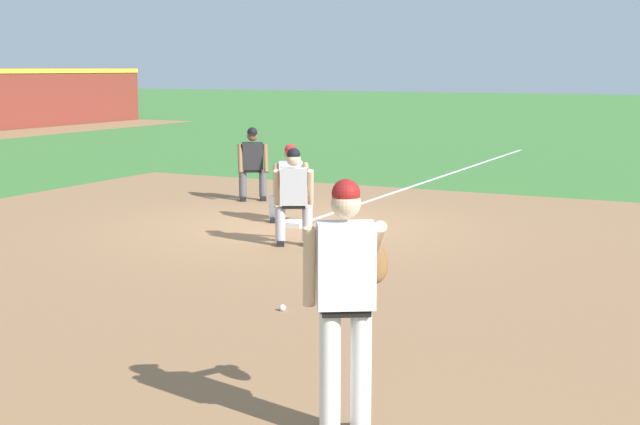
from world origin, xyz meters
The scene contains 9 objects.
ground_plane centered at (0.00, 0.00, 0.00)m, with size 160.00×160.00×0.00m, color #3D7533.
infield_dirt_patch centered at (-3.71, -2.17, 0.00)m, with size 18.00×18.00×0.01m, color #936B47.
foul_line_stripe centered at (7.76, 0.00, 0.01)m, with size 15.53×0.10×0.00m, color white.
first_base_bag centered at (0.00, 0.00, 0.04)m, with size 0.38×0.38×0.09m, color white.
baseball centered at (-4.69, -2.33, 0.04)m, with size 0.07×0.07×0.07m, color white.
pitcher centered at (-7.38, -4.33, 1.06)m, with size 0.84×0.58×1.86m.
first_baseman centered at (0.32, 0.22, 0.73)m, with size 0.82×1.03×1.34m.
baserunner centered at (-1.45, -0.75, 0.79)m, with size 0.61×0.67×1.46m.
umpire centered at (2.21, 2.11, 0.79)m, with size 0.64×0.68×1.46m.
Camera 1 is at (-12.91, -6.84, 2.61)m, focal length 50.00 mm.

